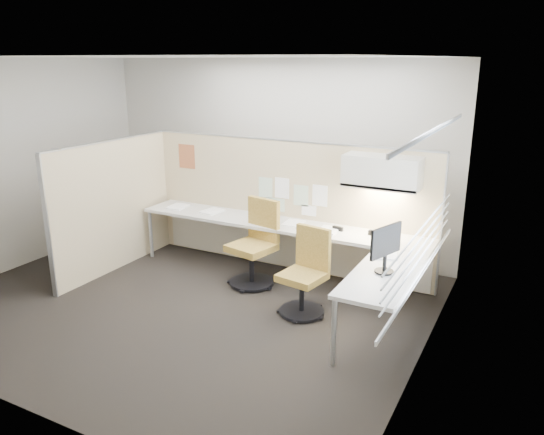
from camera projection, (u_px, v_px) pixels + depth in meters
The scene contains 25 objects.
floor at pixel (185, 303), 6.31m from camera, with size 5.50×4.50×0.01m, color black.
ceiling at pixel (173, 56), 5.50m from camera, with size 5.50×4.50×0.01m, color white.
wall_back at pixel (273, 156), 7.82m from camera, with size 5.50×0.02×2.80m, color beige.
wall_left at pixel (14, 166), 7.13m from camera, with size 0.02×4.50×2.80m, color beige.
wall_right at pixel (430, 222), 4.69m from camera, with size 0.02×4.50×2.80m, color beige.
window_pane at pixel (429, 205), 4.66m from camera, with size 0.01×2.80×1.30m, color #ABBBC7.
partition_back at pixel (286, 206), 7.17m from camera, with size 4.10×0.06×1.75m, color beige.
partition_left at pixel (114, 206), 7.15m from camera, with size 0.06×2.20×1.75m, color beige.
desk at pixel (297, 239), 6.68m from camera, with size 4.00×2.07×0.73m.
overhead_bin at pixel (382, 172), 6.21m from camera, with size 0.90×0.36×0.38m, color beige.
task_light_strip at pixel (381, 189), 6.27m from camera, with size 0.60×0.06×0.02m, color #FFEABF.
pinned_papers at pixel (291, 195), 7.06m from camera, with size 1.01×0.00×0.47m.
poster at pixel (187, 156), 7.70m from camera, with size 0.28×0.00×0.35m, color orange.
chair_left at pixel (256, 246), 6.72m from camera, with size 0.60×0.62×1.08m.
chair_right at pixel (306, 275), 5.95m from camera, with size 0.52×0.54×0.97m.
monitor at pixel (386, 246), 5.21m from camera, with size 0.19×0.45×0.49m.
phone at pixel (387, 238), 6.15m from camera, with size 0.22×0.21×0.12m.
stapler at pixel (338, 229), 6.59m from camera, with size 0.14×0.04×0.05m, color black.
tape_dispenser at pixel (373, 233), 6.41m from camera, with size 0.10×0.06×0.06m, color black.
coat_hook at pixel (55, 178), 6.32m from camera, with size 0.18×0.46×1.38m.
paper_stack_0 at pixel (178, 207), 7.61m from camera, with size 0.23×0.30×0.02m, color white.
paper_stack_1 at pixel (212, 211), 7.39m from camera, with size 0.23×0.30×0.02m, color white.
paper_stack_2 at pixel (293, 223), 6.88m from camera, with size 0.23×0.30×0.01m, color white.
paper_stack_3 at pixel (328, 230), 6.58m from camera, with size 0.23×0.30×0.02m, color white.
paper_stack_4 at pixel (386, 255), 5.76m from camera, with size 0.23×0.30×0.02m, color white.
Camera 1 is at (3.58, -4.62, 2.78)m, focal length 35.00 mm.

